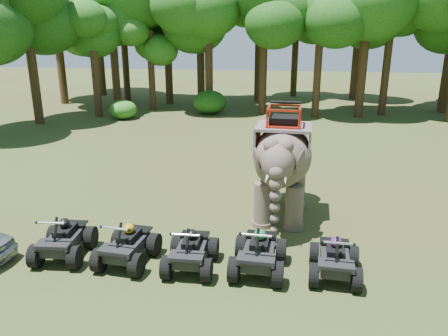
{
  "coord_description": "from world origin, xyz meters",
  "views": [
    {
      "loc": [
        1.85,
        -11.42,
        5.99
      ],
      "look_at": [
        0.0,
        1.2,
        1.9
      ],
      "focal_mm": 35.0,
      "sensor_mm": 36.0,
      "label": 1
    }
  ],
  "objects_px": {
    "atv_2": "(191,246)",
    "atv_3": "(259,247)",
    "atv_0": "(63,235)",
    "elephant": "(282,162)",
    "atv_4": "(335,254)",
    "atv_1": "(127,240)"
  },
  "relations": [
    {
      "from": "atv_2",
      "to": "atv_4",
      "type": "bearing_deg",
      "value": 0.87
    },
    {
      "from": "atv_0",
      "to": "atv_4",
      "type": "bearing_deg",
      "value": -4.39
    },
    {
      "from": "atv_3",
      "to": "atv_4",
      "type": "bearing_deg",
      "value": 3.31
    },
    {
      "from": "atv_3",
      "to": "atv_2",
      "type": "bearing_deg",
      "value": -174.18
    },
    {
      "from": "elephant",
      "to": "atv_4",
      "type": "bearing_deg",
      "value": -65.46
    },
    {
      "from": "atv_2",
      "to": "atv_3",
      "type": "relative_size",
      "value": 0.94
    },
    {
      "from": "atv_0",
      "to": "atv_1",
      "type": "distance_m",
      "value": 1.82
    },
    {
      "from": "atv_3",
      "to": "elephant",
      "type": "bearing_deg",
      "value": 85.3
    },
    {
      "from": "atv_0",
      "to": "atv_3",
      "type": "xyz_separation_m",
      "value": [
        5.31,
        0.01,
        0.02
      ]
    },
    {
      "from": "atv_1",
      "to": "atv_3",
      "type": "xyz_separation_m",
      "value": [
        3.48,
        0.07,
        0.03
      ]
    },
    {
      "from": "atv_1",
      "to": "atv_4",
      "type": "xyz_separation_m",
      "value": [
        5.39,
        0.09,
        -0.03
      ]
    },
    {
      "from": "elephant",
      "to": "atv_3",
      "type": "relative_size",
      "value": 2.42
    },
    {
      "from": "atv_3",
      "to": "atv_4",
      "type": "height_order",
      "value": "atv_3"
    },
    {
      "from": "atv_0",
      "to": "atv_2",
      "type": "height_order",
      "value": "atv_0"
    },
    {
      "from": "elephant",
      "to": "atv_0",
      "type": "bearing_deg",
      "value": -144.25
    },
    {
      "from": "elephant",
      "to": "atv_3",
      "type": "xyz_separation_m",
      "value": [
        -0.47,
        -3.69,
        -1.19
      ]
    },
    {
      "from": "atv_0",
      "to": "elephant",
      "type": "bearing_deg",
      "value": 27.96
    },
    {
      "from": "atv_2",
      "to": "atv_3",
      "type": "bearing_deg",
      "value": 2.18
    },
    {
      "from": "elephant",
      "to": "atv_4",
      "type": "height_order",
      "value": "elephant"
    },
    {
      "from": "elephant",
      "to": "atv_2",
      "type": "relative_size",
      "value": 2.59
    },
    {
      "from": "atv_4",
      "to": "atv_1",
      "type": "bearing_deg",
      "value": -175.91
    },
    {
      "from": "atv_4",
      "to": "atv_3",
      "type": "bearing_deg",
      "value": -176.1
    }
  ]
}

